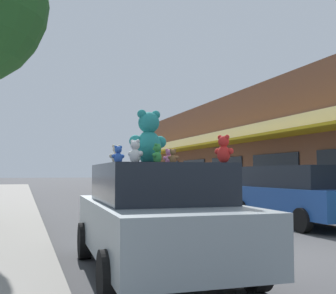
{
  "coord_description": "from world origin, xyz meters",
  "views": [
    {
      "loc": [
        -4.52,
        -6.01,
        1.44
      ],
      "look_at": [
        -1.37,
        3.18,
        2.04
      ],
      "focal_mm": 45.0,
      "sensor_mm": 36.0,
      "label": 1
    }
  ],
  "objects_px": {
    "teddy_bear_brown": "(173,156)",
    "parked_car_far_center": "(295,193)",
    "teddy_bear_giant": "(149,138)",
    "parked_car_far_right": "(196,185)",
    "teddy_bear_cream": "(116,155)",
    "plush_art_car": "(156,216)",
    "teddy_bear_white": "(135,152)",
    "teddy_bear_blue": "(118,155)",
    "teddy_bear_green": "(157,154)",
    "teddy_bear_pink": "(169,157)",
    "teddy_bear_black": "(145,156)",
    "teddy_bear_red": "(224,150)"
  },
  "relations": [
    {
      "from": "teddy_bear_pink",
      "to": "teddy_bear_red",
      "type": "bearing_deg",
      "value": 107.0
    },
    {
      "from": "teddy_bear_brown",
      "to": "teddy_bear_blue",
      "type": "bearing_deg",
      "value": 18.56
    },
    {
      "from": "teddy_bear_red",
      "to": "teddy_bear_green",
      "type": "distance_m",
      "value": 0.99
    },
    {
      "from": "teddy_bear_brown",
      "to": "teddy_bear_green",
      "type": "relative_size",
      "value": 0.75
    },
    {
      "from": "teddy_bear_white",
      "to": "teddy_bear_green",
      "type": "height_order",
      "value": "teddy_bear_white"
    },
    {
      "from": "teddy_bear_blue",
      "to": "parked_car_far_right",
      "type": "distance_m",
      "value": 12.8
    },
    {
      "from": "teddy_bear_cream",
      "to": "parked_car_far_right",
      "type": "distance_m",
      "value": 12.59
    },
    {
      "from": "teddy_bear_black",
      "to": "parked_car_far_right",
      "type": "bearing_deg",
      "value": -87.87
    },
    {
      "from": "teddy_bear_white",
      "to": "teddy_bear_pink",
      "type": "relative_size",
      "value": 1.34
    },
    {
      "from": "teddy_bear_black",
      "to": "teddy_bear_cream",
      "type": "bearing_deg",
      "value": 75.27
    },
    {
      "from": "teddy_bear_white",
      "to": "teddy_bear_brown",
      "type": "bearing_deg",
      "value": -145.43
    },
    {
      "from": "teddy_bear_green",
      "to": "parked_car_far_center",
      "type": "xyz_separation_m",
      "value": [
        5.43,
        4.33,
        -0.83
      ]
    },
    {
      "from": "teddy_bear_black",
      "to": "teddy_bear_green",
      "type": "height_order",
      "value": "teddy_bear_black"
    },
    {
      "from": "teddy_bear_giant",
      "to": "teddy_bear_pink",
      "type": "relative_size",
      "value": 3.14
    },
    {
      "from": "teddy_bear_white",
      "to": "teddy_bear_pink",
      "type": "bearing_deg",
      "value": -90.41
    },
    {
      "from": "teddy_bear_giant",
      "to": "teddy_bear_white",
      "type": "bearing_deg",
      "value": 33.28
    },
    {
      "from": "teddy_bear_cream",
      "to": "teddy_bear_blue",
      "type": "relative_size",
      "value": 1.11
    },
    {
      "from": "teddy_bear_cream",
      "to": "teddy_bear_red",
      "type": "bearing_deg",
      "value": 133.23
    },
    {
      "from": "teddy_bear_giant",
      "to": "teddy_bear_green",
      "type": "distance_m",
      "value": 0.43
    },
    {
      "from": "plush_art_car",
      "to": "teddy_bear_cream",
      "type": "xyz_separation_m",
      "value": [
        -0.53,
        0.33,
        0.9
      ]
    },
    {
      "from": "teddy_bear_blue",
      "to": "teddy_bear_red",
      "type": "bearing_deg",
      "value": 138.62
    },
    {
      "from": "teddy_bear_brown",
      "to": "teddy_bear_black",
      "type": "bearing_deg",
      "value": -46.49
    },
    {
      "from": "teddy_bear_pink",
      "to": "parked_car_far_center",
      "type": "bearing_deg",
      "value": -140.09
    },
    {
      "from": "teddy_bear_blue",
      "to": "teddy_bear_white",
      "type": "bearing_deg",
      "value": 146.07
    },
    {
      "from": "teddy_bear_cream",
      "to": "teddy_bear_giant",
      "type": "bearing_deg",
      "value": 161.9
    },
    {
      "from": "teddy_bear_brown",
      "to": "teddy_bear_cream",
      "type": "relative_size",
      "value": 0.74
    },
    {
      "from": "teddy_bear_cream",
      "to": "teddy_bear_pink",
      "type": "relative_size",
      "value": 1.13
    },
    {
      "from": "teddy_bear_black",
      "to": "parked_car_far_center",
      "type": "relative_size",
      "value": 0.07
    },
    {
      "from": "plush_art_car",
      "to": "teddy_bear_white",
      "type": "relative_size",
      "value": 12.09
    },
    {
      "from": "teddy_bear_brown",
      "to": "parked_car_far_right",
      "type": "xyz_separation_m",
      "value": [
        5.2,
        11.6,
        -0.77
      ]
    },
    {
      "from": "teddy_bear_cream",
      "to": "teddy_bear_black",
      "type": "bearing_deg",
      "value": -136.86
    },
    {
      "from": "teddy_bear_cream",
      "to": "teddy_bear_red",
      "type": "distance_m",
      "value": 1.68
    },
    {
      "from": "parked_car_far_center",
      "to": "teddy_bear_blue",
      "type": "bearing_deg",
      "value": -145.51
    },
    {
      "from": "teddy_bear_black",
      "to": "teddy_bear_pink",
      "type": "bearing_deg",
      "value": 146.16
    },
    {
      "from": "teddy_bear_giant",
      "to": "parked_car_far_right",
      "type": "relative_size",
      "value": 0.2
    },
    {
      "from": "plush_art_car",
      "to": "teddy_bear_black",
      "type": "bearing_deg",
      "value": 85.63
    },
    {
      "from": "teddy_bear_cream",
      "to": "parked_car_far_center",
      "type": "relative_size",
      "value": 0.06
    },
    {
      "from": "teddy_bear_brown",
      "to": "parked_car_far_center",
      "type": "height_order",
      "value": "teddy_bear_brown"
    },
    {
      "from": "teddy_bear_pink",
      "to": "teddy_bear_brown",
      "type": "bearing_deg",
      "value": 79.51
    },
    {
      "from": "teddy_bear_black",
      "to": "teddy_bear_brown",
      "type": "bearing_deg",
      "value": 122.65
    },
    {
      "from": "teddy_bear_cream",
      "to": "parked_car_far_center",
      "type": "distance_m",
      "value": 7.12
    },
    {
      "from": "plush_art_car",
      "to": "teddy_bear_pink",
      "type": "xyz_separation_m",
      "value": [
        0.37,
        0.51,
        0.89
      ]
    },
    {
      "from": "teddy_bear_cream",
      "to": "parked_car_far_right",
      "type": "bearing_deg",
      "value": -121.24
    },
    {
      "from": "teddy_bear_brown",
      "to": "parked_car_far_right",
      "type": "distance_m",
      "value": 12.73
    },
    {
      "from": "teddy_bear_black",
      "to": "teddy_bear_green",
      "type": "distance_m",
      "value": 1.15
    },
    {
      "from": "teddy_bear_giant",
      "to": "teddy_bear_blue",
      "type": "relative_size",
      "value": 3.09
    },
    {
      "from": "teddy_bear_white",
      "to": "teddy_bear_cream",
      "type": "bearing_deg",
      "value": -8.5
    },
    {
      "from": "teddy_bear_giant",
      "to": "parked_car_far_center",
      "type": "xyz_separation_m",
      "value": [
        5.45,
        3.98,
        -1.09
      ]
    },
    {
      "from": "teddy_bear_white",
      "to": "parked_car_far_right",
      "type": "relative_size",
      "value": 0.09
    },
    {
      "from": "teddy_bear_giant",
      "to": "parked_car_far_center",
      "type": "height_order",
      "value": "teddy_bear_giant"
    }
  ]
}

